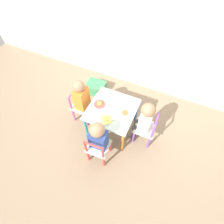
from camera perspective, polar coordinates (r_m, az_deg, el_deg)
The scene contains 13 objects.
ground_plane at distance 2.60m, azimuth 0.00°, elevation -4.94°, with size 6.00×6.00×0.00m, color #8C755B.
house_wall at distance 2.46m, azimuth 11.31°, elevation 31.33°, with size 6.00×0.06×2.60m.
kids_table at distance 2.27m, azimuth 0.00°, elevation 0.04°, with size 0.59×0.59×0.46m.
chair_purple at distance 2.32m, azimuth 11.15°, elevation -5.50°, with size 0.27×0.27×0.53m.
chair_red at distance 2.17m, azimuth -4.65°, elevation -11.75°, with size 0.27×0.27×0.53m.
chair_pink at distance 2.52m, azimuth -10.14°, elevation 1.92°, with size 0.26×0.26×0.53m.
child_right at distance 2.16m, azimuth 10.41°, elevation -2.49°, with size 0.22×0.20×0.75m.
child_front at distance 2.02m, azimuth -4.30°, elevation -8.19°, with size 0.21×0.22×0.73m.
child_left at distance 2.36m, azimuth -9.49°, elevation 4.19°, with size 0.21×0.20×0.76m.
plate_right at distance 2.17m, azimuth 4.25°, elevation -0.38°, with size 0.18×0.18×0.03m.
plate_front at distance 2.12m, azimuth -1.95°, elevation -2.35°, with size 0.16×0.16×0.03m.
plate_left at distance 2.26m, azimuth -4.09°, elevation 2.62°, with size 0.15×0.15×0.03m.
storage_bin at distance 2.97m, azimuth -5.24°, elevation 7.94°, with size 0.30×0.24×0.18m.
Camera 1 is at (0.54, -1.20, 2.24)m, focal length 28.00 mm.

